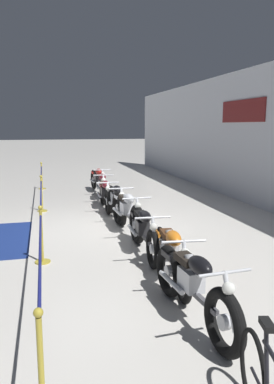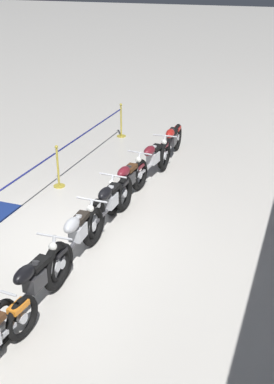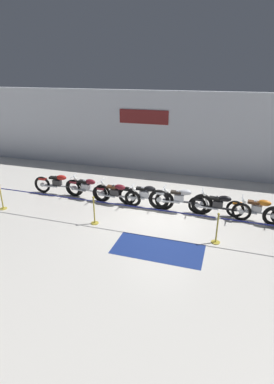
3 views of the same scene
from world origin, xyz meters
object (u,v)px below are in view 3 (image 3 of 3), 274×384
at_px(motorcycle_red_0, 59,184).
at_px(motorcycle_orange_6, 258,210).
at_px(motorcycle_maroon_2, 116,194).
at_px(stanchion_mid_right, 217,233).
at_px(motorcycle_black_3, 146,196).
at_px(motorcycle_silver_4, 180,200).
at_px(motorcycle_black_5, 219,206).
at_px(stanchion_mid_left, 94,214).
at_px(floor_banner, 158,249).
at_px(motorcycle_maroon_1, 87,188).
at_px(stanchion_far_left, 109,207).

distance_m(motorcycle_red_0, motorcycle_orange_6, 8.22).
distance_m(motorcycle_maroon_2, stanchion_mid_right, 4.50).
height_order(motorcycle_black_3, motorcycle_silver_4, motorcycle_silver_4).
distance_m(motorcycle_black_5, stanchion_mid_left, 4.61).
bearing_deg(stanchion_mid_left, motorcycle_silver_4, 34.61).
height_order(motorcycle_maroon_2, motorcycle_black_3, motorcycle_black_3).
relative_size(motorcycle_red_0, stanchion_mid_right, 2.23).
bearing_deg(motorcycle_orange_6, stanchion_mid_left, -160.44).
bearing_deg(motorcycle_silver_4, floor_banner, -93.31).
bearing_deg(motorcycle_black_3, motorcycle_silver_4, -0.52).
relative_size(motorcycle_maroon_1, stanchion_mid_right, 2.09).
xyz_separation_m(motorcycle_silver_4, stanchion_mid_left, (-2.75, -1.89, -0.13)).
bearing_deg(motorcycle_orange_6, motorcycle_maroon_2, -178.30).
bearing_deg(motorcycle_orange_6, stanchion_far_left, -158.31).
bearing_deg(floor_banner, motorcycle_black_3, 113.61).
xyz_separation_m(motorcycle_silver_4, stanchion_mid_right, (1.50, -1.89, -0.13)).
distance_m(motorcycle_maroon_2, motorcycle_black_5, 4.08).
height_order(motorcycle_black_5, stanchion_mid_left, stanchion_mid_left).
bearing_deg(motorcycle_orange_6, stanchion_mid_right, -123.70).
height_order(motorcycle_black_5, stanchion_far_left, stanchion_far_left).
xyz_separation_m(motorcycle_black_3, stanchion_mid_right, (2.90, -1.91, -0.11)).
xyz_separation_m(motorcycle_maroon_1, stanchion_mid_right, (5.48, -1.95, -0.12)).
height_order(stanchion_mid_left, stanchion_mid_right, same).
distance_m(motorcycle_silver_4, motorcycle_orange_6, 2.82).
bearing_deg(motorcycle_maroon_2, floor_banner, -48.29).
relative_size(motorcycle_black_3, motorcycle_orange_6, 1.05).
distance_m(motorcycle_black_5, motorcycle_orange_6, 1.36).
distance_m(motorcycle_maroon_1, motorcycle_black_3, 2.58).
relative_size(motorcycle_black_5, stanchion_far_left, 0.19).
xyz_separation_m(motorcycle_black_3, stanchion_mid_left, (-1.35, -1.91, -0.11)).
relative_size(motorcycle_silver_4, stanchion_far_left, 0.20).
bearing_deg(stanchion_mid_left, floor_banner, -19.98).
xyz_separation_m(motorcycle_maroon_1, stanchion_mid_left, (1.23, -1.95, -0.12)).
distance_m(motorcycle_black_3, stanchion_mid_left, 2.34).
height_order(motorcycle_red_0, motorcycle_black_3, motorcycle_black_3).
height_order(motorcycle_red_0, motorcycle_silver_4, motorcycle_silver_4).
relative_size(motorcycle_maroon_1, motorcycle_maroon_2, 1.02).
bearing_deg(motorcycle_maroon_2, motorcycle_maroon_1, 174.43).
bearing_deg(floor_banner, motorcycle_maroon_2, 131.88).
relative_size(stanchion_mid_left, stanchion_mid_right, 1.00).
relative_size(motorcycle_maroon_1, motorcycle_black_3, 0.95).
distance_m(motorcycle_maroon_1, stanchion_far_left, 2.68).
relative_size(motorcycle_red_0, motorcycle_silver_4, 0.94).
height_order(motorcycle_red_0, motorcycle_black_5, motorcycle_red_0).
bearing_deg(motorcycle_red_0, motorcycle_maroon_1, -2.42).
distance_m(motorcycle_black_5, stanchion_mid_right, 1.89).
bearing_deg(motorcycle_black_3, floor_banner, -66.56).
bearing_deg(motorcycle_maroon_1, motorcycle_black_3, -0.89).
relative_size(motorcycle_maroon_2, floor_banner, 0.78).
bearing_deg(stanchion_far_left, motorcycle_maroon_1, 133.18).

